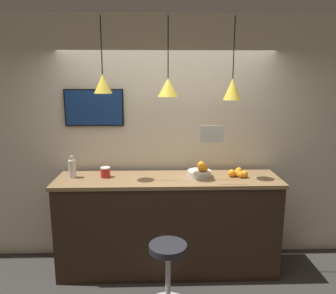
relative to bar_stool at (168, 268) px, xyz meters
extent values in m
cube|color=beige|center=(0.02, 1.09, 1.02)|extent=(8.00, 0.06, 2.90)
cube|color=black|center=(0.02, 0.68, 0.11)|extent=(2.44, 0.57, 1.07)
cube|color=olive|center=(0.02, 0.68, 0.66)|extent=(2.48, 0.61, 0.04)
cylinder|color=#B7B7BC|center=(0.00, 0.00, -0.11)|extent=(0.05, 0.05, 0.59)
cylinder|color=#232328|center=(0.00, 0.00, 0.21)|extent=(0.36, 0.36, 0.06)
cylinder|color=beige|center=(0.37, 0.73, 0.71)|extent=(0.27, 0.27, 0.07)
sphere|color=orange|center=(0.43, 0.69, 0.79)|extent=(0.08, 0.08, 0.08)
sphere|color=orange|center=(0.39, 0.68, 0.79)|extent=(0.08, 0.08, 0.08)
sphere|color=orange|center=(0.40, 0.80, 0.79)|extent=(0.09, 0.09, 0.09)
sphere|color=orange|center=(0.84, 0.79, 0.72)|extent=(0.08, 0.08, 0.08)
sphere|color=orange|center=(0.82, 0.74, 0.71)|extent=(0.07, 0.07, 0.07)
sphere|color=orange|center=(0.73, 0.70, 0.72)|extent=(0.09, 0.09, 0.09)
sphere|color=orange|center=(0.83, 0.66, 0.72)|extent=(0.07, 0.07, 0.07)
sphere|color=orange|center=(0.79, 0.70, 0.72)|extent=(0.08, 0.08, 0.08)
sphere|color=orange|center=(0.87, 0.66, 0.72)|extent=(0.08, 0.08, 0.08)
cylinder|color=silver|center=(-1.04, 0.73, 0.78)|extent=(0.08, 0.08, 0.20)
cylinder|color=silver|center=(-1.04, 0.73, 0.90)|extent=(0.04, 0.04, 0.05)
cylinder|color=red|center=(-0.67, 0.73, 0.73)|extent=(0.10, 0.10, 0.10)
cylinder|color=white|center=(-0.67, 0.73, 0.79)|extent=(0.11, 0.11, 0.01)
cylinder|color=black|center=(-0.65, 0.65, 2.09)|extent=(0.01, 0.01, 0.57)
cone|color=gold|center=(-0.65, 0.65, 1.70)|extent=(0.19, 0.19, 0.19)
sphere|color=#F9EFCC|center=(-0.65, 0.65, 1.63)|extent=(0.04, 0.04, 0.04)
cylinder|color=black|center=(0.02, 0.65, 2.07)|extent=(0.01, 0.01, 0.61)
cone|color=gold|center=(0.02, 0.65, 1.67)|extent=(0.22, 0.22, 0.19)
sphere|color=#F9EFCC|center=(0.02, 0.65, 1.59)|extent=(0.04, 0.04, 0.04)
cylinder|color=black|center=(0.69, 0.65, 2.06)|extent=(0.01, 0.01, 0.61)
cone|color=gold|center=(0.69, 0.65, 1.65)|extent=(0.19, 0.19, 0.22)
sphere|color=#F9EFCC|center=(0.69, 0.65, 1.56)|extent=(0.04, 0.04, 0.04)
cube|color=black|center=(-0.83, 1.04, 1.43)|extent=(0.68, 0.04, 0.43)
cube|color=navy|center=(-0.83, 1.02, 1.43)|extent=(0.65, 0.01, 0.40)
cube|color=silver|center=(0.46, 0.45, 1.21)|extent=(0.24, 0.01, 0.17)
camera|label=1|loc=(-0.08, -2.79, 1.76)|focal=35.00mm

